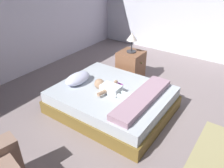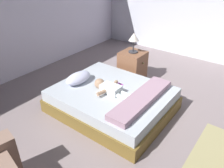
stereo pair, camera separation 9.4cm
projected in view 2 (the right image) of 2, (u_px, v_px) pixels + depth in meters
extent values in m
plane|color=gray|center=(153.00, 133.00, 3.03)|extent=(8.00, 8.00, 0.00)
cube|color=silver|center=(9.00, 8.00, 3.95)|extent=(8.00, 0.12, 2.63)
cube|color=brown|center=(112.00, 104.00, 3.46)|extent=(1.39, 1.71, 0.20)
cube|color=silver|center=(112.00, 94.00, 3.37)|extent=(1.34, 1.64, 0.17)
ellipsoid|color=silver|center=(78.00, 78.00, 3.48)|extent=(0.47, 0.26, 0.16)
cube|color=white|center=(111.00, 89.00, 3.23)|extent=(0.19, 0.29, 0.12)
sphere|color=tan|center=(100.00, 84.00, 3.33)|extent=(0.15, 0.15, 0.15)
cylinder|color=tan|center=(101.00, 93.00, 3.14)|extent=(0.15, 0.08, 0.06)
cylinder|color=tan|center=(115.00, 84.00, 3.36)|extent=(0.16, 0.09, 0.06)
cylinder|color=white|center=(122.00, 97.00, 3.09)|extent=(0.06, 0.19, 0.06)
cylinder|color=white|center=(126.00, 94.00, 3.16)|extent=(0.06, 0.19, 0.06)
cube|color=#B437B1|center=(119.00, 83.00, 3.49)|extent=(0.02, 0.16, 0.01)
cube|color=white|center=(115.00, 81.00, 3.53)|extent=(0.02, 0.03, 0.01)
cube|color=brown|center=(132.00, 66.00, 4.22)|extent=(0.43, 0.43, 0.58)
sphere|color=tan|center=(143.00, 63.00, 4.04)|extent=(0.03, 0.03, 0.03)
cylinder|color=#333338|center=(133.00, 52.00, 4.07)|extent=(0.17, 0.17, 0.02)
cylinder|color=#333338|center=(133.00, 46.00, 4.02)|extent=(0.02, 0.02, 0.20)
cone|color=silver|center=(134.00, 37.00, 3.93)|extent=(0.19, 0.19, 0.14)
cube|color=#A88498|center=(142.00, 99.00, 3.04)|extent=(1.25, 0.29, 0.09)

